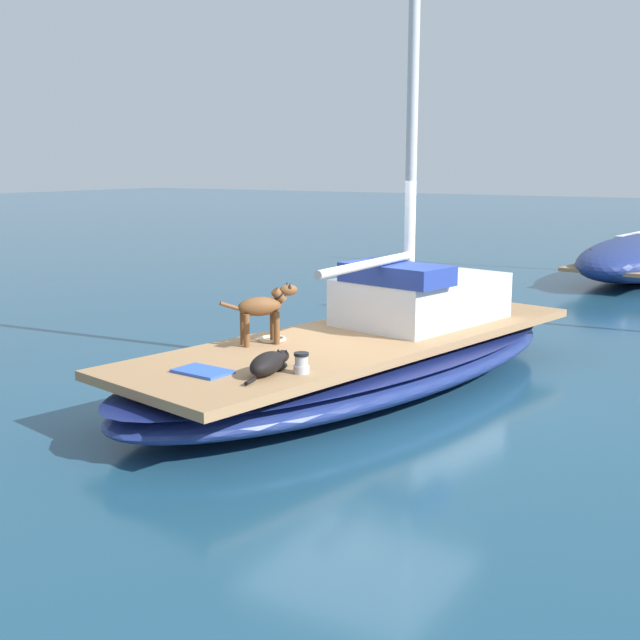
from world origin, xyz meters
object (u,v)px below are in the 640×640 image
at_px(dog_black, 269,363).
at_px(deck_winch, 301,364).
at_px(sailboat_main, 363,361).
at_px(deck_towel, 202,371).
at_px(coiled_rope, 273,339).
at_px(dog_brown, 263,308).

distance_m(dog_black, deck_winch, 0.32).
height_order(sailboat_main, deck_towel, deck_towel).
distance_m(sailboat_main, coiled_rope, 1.19).
xyz_separation_m(dog_brown, coiled_rope, (-0.01, 0.19, -0.40)).
xyz_separation_m(coiled_rope, deck_towel, (0.25, -1.57, -0.01)).
bearing_deg(sailboat_main, dog_brown, -124.65).
bearing_deg(sailboat_main, coiled_rope, -130.48).
bearing_deg(dog_brown, deck_towel, -80.00).
distance_m(sailboat_main, dog_brown, 1.49).
relative_size(sailboat_main, dog_brown, 9.32).
height_order(dog_brown, dog_black, dog_brown).
xyz_separation_m(dog_brown, dog_black, (0.82, -1.05, -0.32)).
bearing_deg(dog_black, deck_towel, -150.64).
height_order(dog_brown, coiled_rope, dog_brown).
relative_size(dog_black, deck_winch, 4.52).
relative_size(dog_brown, coiled_rope, 2.51).
xyz_separation_m(sailboat_main, dog_black, (0.09, -2.11, 0.43)).
relative_size(dog_black, coiled_rope, 2.93).
bearing_deg(deck_winch, deck_towel, -148.89).
bearing_deg(dog_brown, deck_winch, -38.50).
bearing_deg(dog_brown, dog_black, -51.92).
relative_size(sailboat_main, dog_black, 7.99).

